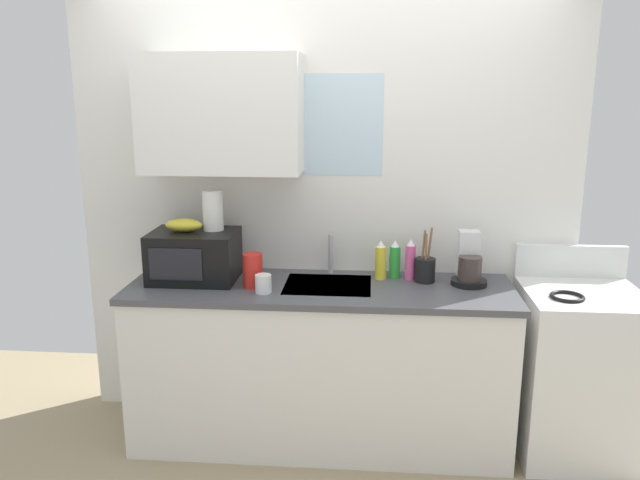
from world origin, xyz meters
TOP-DOWN VIEW (x-y plane):
  - kitchen_wall_assembly at (-0.10, 0.31)m, footprint 2.82×0.42m
  - counter_unit at (0.00, 0.00)m, footprint 2.05×0.63m
  - sink_faucet at (0.04, 0.24)m, footprint 0.03×0.03m
  - stove_range at (1.37, 0.00)m, footprint 0.60×0.60m
  - microwave at (-0.69, 0.05)m, footprint 0.46×0.35m
  - banana_bunch at (-0.74, 0.05)m, footprint 0.20×0.11m
  - paper_towel_roll at (-0.59, 0.10)m, footprint 0.11×0.11m
  - coffee_maker at (0.79, 0.11)m, footprint 0.19×0.21m
  - dish_soap_bottle_yellow at (0.32, 0.15)m, footprint 0.06×0.06m
  - dish_soap_bottle_green at (0.40, 0.18)m, footprint 0.06×0.06m
  - dish_soap_bottle_pink at (0.48, 0.15)m, footprint 0.06×0.06m
  - cereal_canister at (-0.35, -0.05)m, footprint 0.10×0.10m
  - mug_white at (-0.28, -0.14)m, footprint 0.08×0.08m
  - utensil_crock at (0.56, 0.12)m, footprint 0.11×0.11m

SIDE VIEW (x-z plane):
  - stove_range at x=1.37m, z-range -0.08..1.00m
  - counter_unit at x=0.00m, z-range 0.01..0.91m
  - mug_white at x=-0.28m, z-range 0.90..0.99m
  - utensil_crock at x=0.56m, z-range 0.82..1.12m
  - cereal_canister at x=-0.35m, z-range 0.90..1.08m
  - dish_soap_bottle_green at x=0.40m, z-range 0.89..1.11m
  - dish_soap_bottle_yellow at x=0.32m, z-range 0.89..1.11m
  - coffee_maker at x=0.79m, z-range 0.86..1.14m
  - dish_soap_bottle_pink at x=0.48m, z-range 0.89..1.12m
  - sink_faucet at x=0.04m, z-range 0.90..1.12m
  - microwave at x=-0.69m, z-range 0.90..1.17m
  - banana_bunch at x=-0.74m, z-range 1.17..1.24m
  - paper_towel_roll at x=-0.59m, z-range 1.17..1.39m
  - kitchen_wall_assembly at x=-0.10m, z-range 0.11..2.61m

